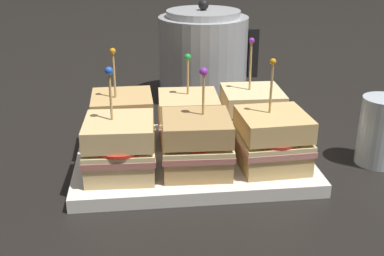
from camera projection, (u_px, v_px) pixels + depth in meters
ground_plane at (192, 164)px, 0.70m from camera, size 6.00×6.00×0.00m
serving_platter at (192, 158)px, 0.70m from camera, size 0.33×0.23×0.02m
sandwich_front_left at (120, 147)px, 0.62m from camera, size 0.10×0.10×0.14m
sandwich_front_center at (198, 144)px, 0.63m from camera, size 0.10×0.10×0.14m
sandwich_front_right at (272, 140)px, 0.64m from camera, size 0.10×0.10×0.15m
sandwich_back_left at (123, 119)px, 0.71m from camera, size 0.09×0.09×0.15m
sandwich_back_center at (190, 118)px, 0.73m from camera, size 0.09×0.09×0.13m
sandwich_back_right at (252, 113)px, 0.74m from camera, size 0.09×0.09×0.15m
kettle_steel at (203, 56)px, 0.95m from camera, size 0.20×0.17×0.19m
drinking_glass at (380, 131)px, 0.69m from camera, size 0.06×0.06×0.10m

